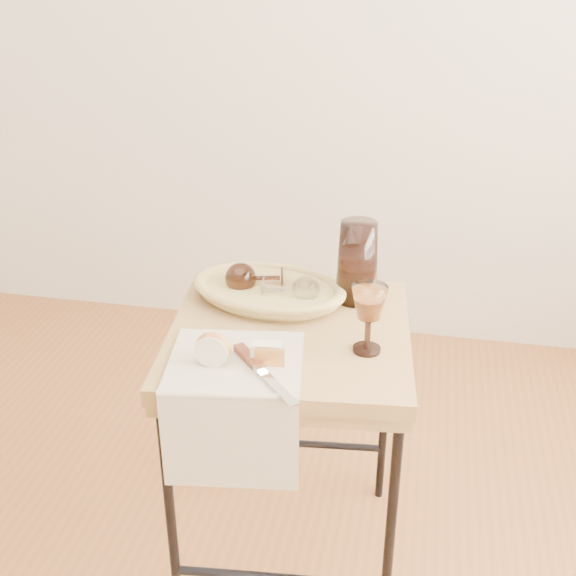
% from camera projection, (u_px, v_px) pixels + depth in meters
% --- Properties ---
extents(side_table, '(0.62, 0.62, 0.72)m').
position_uv_depth(side_table, '(289.00, 450.00, 1.90)').
color(side_table, brown).
rests_on(side_table, floor).
extents(tea_towel, '(0.33, 0.30, 0.01)m').
position_uv_depth(tea_towel, '(235.00, 361.00, 1.60)').
color(tea_towel, white).
rests_on(tea_towel, side_table).
extents(bread_basket, '(0.38, 0.29, 0.04)m').
position_uv_depth(bread_basket, '(269.00, 292.00, 1.86)').
color(bread_basket, '#A07B46').
rests_on(bread_basket, side_table).
extents(goblet_lying_a, '(0.15, 0.11, 0.08)m').
position_uv_depth(goblet_lying_a, '(258.00, 278.00, 1.86)').
color(goblet_lying_a, '#402116').
rests_on(goblet_lying_a, bread_basket).
extents(goblet_lying_b, '(0.12, 0.08, 0.07)m').
position_uv_depth(goblet_lying_b, '(288.00, 289.00, 1.82)').
color(goblet_lying_b, white).
rests_on(goblet_lying_b, bread_basket).
extents(pitcher, '(0.21, 0.26, 0.25)m').
position_uv_depth(pitcher, '(357.00, 262.00, 1.83)').
color(pitcher, black).
rests_on(pitcher, side_table).
extents(wine_goblet, '(0.09, 0.09, 0.16)m').
position_uv_depth(wine_goblet, '(368.00, 319.00, 1.61)').
color(wine_goblet, white).
rests_on(wine_goblet, side_table).
extents(apple_half, '(0.08, 0.04, 0.07)m').
position_uv_depth(apple_half, '(213.00, 347.00, 1.58)').
color(apple_half, red).
rests_on(apple_half, tea_towel).
extents(apple_wedge, '(0.07, 0.04, 0.04)m').
position_uv_depth(apple_wedge, '(266.00, 352.00, 1.59)').
color(apple_wedge, '#FFEFD0').
rests_on(apple_wedge, tea_towel).
extents(table_knife, '(0.18, 0.20, 0.02)m').
position_uv_depth(table_knife, '(262.00, 371.00, 1.55)').
color(table_knife, silver).
rests_on(table_knife, tea_towel).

